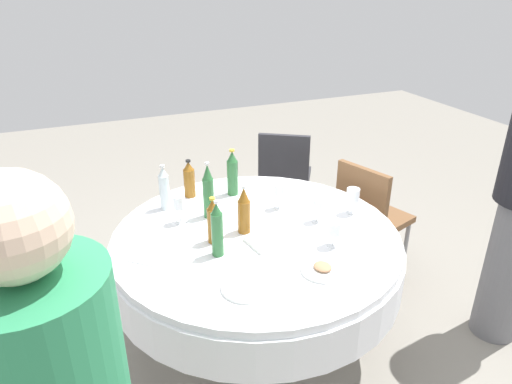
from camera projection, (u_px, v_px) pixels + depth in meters
The scene contains 22 objects.
ground_plane at pixel (256, 339), 2.80m from camera, with size 10.00×10.00×0.00m, color gray.
dining_table at pixel (256, 256), 2.54m from camera, with size 1.55×1.55×0.74m.
bottle_amber_inner at pixel (213, 221), 2.35m from camera, with size 0.06×0.06×0.25m.
bottle_amber_left at pixel (189, 180), 2.84m from camera, with size 0.07×0.07×0.24m.
bottle_green_rear at pixel (208, 192), 2.58m from camera, with size 0.06×0.06×0.33m.
bottle_clear_east at pixel (164, 189), 2.68m from camera, with size 0.06×0.06×0.27m.
bottle_green_south at pixel (217, 230), 2.23m from camera, with size 0.06×0.06×0.29m.
bottle_green_front at pixel (232, 174), 2.86m from camera, with size 0.07×0.07×0.30m.
bottle_amber_north at pixel (244, 211), 2.44m from camera, with size 0.07×0.07×0.27m.
wine_glass_east at pixel (179, 204), 2.53m from camera, with size 0.06×0.06×0.16m.
wine_glass_south at pixel (353, 196), 2.64m from camera, with size 0.07×0.07×0.15m.
wine_glass_front at pixel (318, 207), 2.55m from camera, with size 0.06×0.06×0.14m.
wine_glass_north at pixel (334, 230), 2.32m from camera, with size 0.07×0.07×0.14m.
wine_glass_outer at pixel (279, 192), 2.69m from camera, with size 0.06×0.06×0.15m.
plate_outer at pixel (322, 269), 2.15m from camera, with size 0.20×0.20×0.04m.
plate_near at pixel (246, 287), 2.04m from camera, with size 0.22×0.22×0.02m.
fork_left at pixel (140, 263), 2.22m from camera, with size 0.18×0.02×0.01m, color silver.
knife_rear at pixel (148, 228), 2.52m from camera, with size 0.18×0.02×0.01m, color silver.
spoon_east at pixel (340, 231), 2.49m from camera, with size 0.18×0.02×0.01m, color silver.
folded_napkin at pixel (266, 241), 2.38m from camera, with size 0.17×0.17×0.02m, color white.
chair_front at pixel (285, 172), 3.80m from camera, with size 0.55×0.55×0.87m.
chair_north at pixel (369, 212), 3.16m from camera, with size 0.50×0.50×0.87m.
Camera 1 is at (1.99, -0.82, 2.00)m, focal length 32.72 mm.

